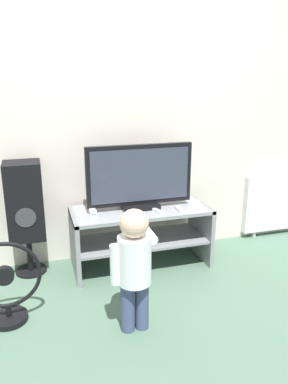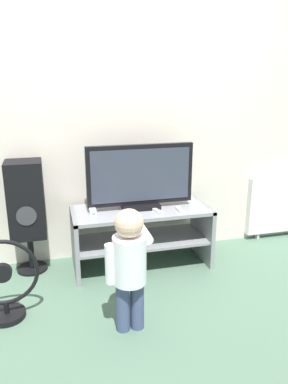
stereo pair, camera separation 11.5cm
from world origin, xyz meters
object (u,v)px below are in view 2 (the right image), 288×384
Objects in this scene: speaker_tower at (26,202)px; floor_fan at (4,284)px; game_console at (92,211)px; remote_secondary at (158,211)px; television at (140,178)px; child at (130,260)px; remote_primary at (179,210)px; radiator at (286,204)px.

floor_fan is at bearing -102.74° from speaker_tower.
game_console is 1.15× the size of remote_secondary.
floor_fan reaches higher than remote_secondary.
television is 0.94× the size of speaker_tower.
game_console is 0.18× the size of child.
remote_primary is 0.15× the size of radiator.
speaker_tower is at bearing 163.13° from game_console.
remote_primary is at bearing -10.02° from game_console.
radiator is (2.61, 0.12, -0.27)m from speaker_tower.
floor_fan is (-0.69, -0.52, -0.30)m from game_console.
television reaches higher than speaker_tower.
floor_fan is at bearing -163.83° from radiator.
remote_primary is at bearing -2.11° from remote_secondary.
floor_fan is at bearing -161.91° from remote_secondary.
game_console is at bearing 167.29° from remote_secondary.
speaker_tower is (-0.53, 0.16, 0.07)m from game_console.
television reaches higher than remote_primary.
speaker_tower is (-0.96, 0.13, -0.18)m from television.
child is (-0.41, -0.73, -0.04)m from remote_secondary.
radiator reaches higher than remote_secondary.
game_console is 1.18× the size of remote_primary.
radiator reaches higher than floor_fan.
child is (-0.60, -0.72, -0.04)m from remote_primary.
floor_fan is at bearing -153.37° from television.
speaker_tower is 0.79m from floor_fan.
radiator is at bearing 30.09° from child.
floor_fan is (-1.23, -0.40, -0.28)m from remote_secondary.
game_console is at bearing 169.98° from remote_primary.
child is (0.13, -0.85, -0.06)m from game_console.
child is at bearing -149.91° from radiator.
speaker_tower reaches higher than radiator.
floor_fan is (-0.16, -0.69, -0.36)m from speaker_tower.
child is (-0.29, -0.88, -0.31)m from television.
speaker_tower is 2.63m from radiator.
game_console is 0.86m from child.
remote_primary is 0.13× the size of speaker_tower.
game_console is at bearing -16.87° from speaker_tower.
television is at bearing 26.63° from floor_fan.
television is at bearing -171.64° from radiator.
speaker_tower reaches higher than child.
remote_secondary is 1.12m from speaker_tower.
speaker_tower reaches higher than remote_secondary.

